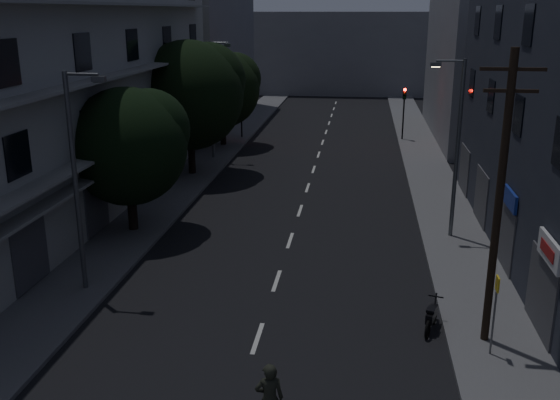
# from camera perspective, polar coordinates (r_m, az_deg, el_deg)

# --- Properties ---
(ground) EXTENTS (160.00, 160.00, 0.00)m
(ground) POSITION_cam_1_polar(r_m,az_deg,el_deg) (37.66, 2.61, 1.34)
(ground) COLOR black
(ground) RESTS_ON ground
(sidewalk_left) EXTENTS (3.00, 90.00, 0.15)m
(sidewalk_left) POSITION_cam_1_polar(r_m,az_deg,el_deg) (38.97, -8.45, 1.82)
(sidewalk_left) COLOR #565659
(sidewalk_left) RESTS_ON ground
(sidewalk_right) EXTENTS (3.00, 90.00, 0.15)m
(sidewalk_right) POSITION_cam_1_polar(r_m,az_deg,el_deg) (37.77, 14.01, 1.01)
(sidewalk_right) COLOR #565659
(sidewalk_right) RESTS_ON ground
(lane_markings) EXTENTS (0.15, 60.50, 0.01)m
(lane_markings) POSITION_cam_1_polar(r_m,az_deg,el_deg) (43.69, 3.33, 3.53)
(lane_markings) COLOR beige
(lane_markings) RESTS_ON ground
(building_left) EXTENTS (7.00, 36.00, 14.00)m
(building_left) POSITION_cam_1_polar(r_m,az_deg,el_deg) (32.95, -20.00, 10.51)
(building_left) COLOR #9E9E99
(building_left) RESTS_ON ground
(building_far_left) EXTENTS (6.00, 20.00, 16.00)m
(building_far_left) POSITION_cam_1_polar(r_m,az_deg,el_deg) (61.07, -6.96, 14.83)
(building_far_left) COLOR slate
(building_far_left) RESTS_ON ground
(building_far_right) EXTENTS (6.00, 20.00, 13.00)m
(building_far_right) POSITION_cam_1_polar(r_m,az_deg,el_deg) (54.01, 17.48, 12.34)
(building_far_right) COLOR slate
(building_far_right) RESTS_ON ground
(building_far_end) EXTENTS (24.00, 8.00, 10.00)m
(building_far_end) POSITION_cam_1_polar(r_m,az_deg,el_deg) (81.37, 5.53, 13.25)
(building_far_end) COLOR slate
(building_far_end) RESTS_ON ground
(tree_near) EXTENTS (5.44, 5.44, 6.71)m
(tree_near) POSITION_cam_1_polar(r_m,az_deg,el_deg) (29.47, -13.63, 5.18)
(tree_near) COLOR black
(tree_near) RESTS_ON sidewalk_left
(tree_mid) EXTENTS (6.76, 6.76, 8.32)m
(tree_mid) POSITION_cam_1_polar(r_m,az_deg,el_deg) (39.47, -8.20, 9.83)
(tree_mid) COLOR black
(tree_mid) RESTS_ON sidewalk_left
(tree_far) EXTENTS (5.75, 5.75, 7.11)m
(tree_far) POSITION_cam_1_polar(r_m,az_deg,el_deg) (48.25, -5.24, 10.31)
(tree_far) COLOR black
(tree_far) RESTS_ON sidewalk_left
(traffic_signal_far_right) EXTENTS (0.28, 0.37, 4.10)m
(traffic_signal_far_right) POSITION_cam_1_polar(r_m,az_deg,el_deg) (51.17, 11.28, 8.73)
(traffic_signal_far_right) COLOR black
(traffic_signal_far_right) RESTS_ON sidewalk_right
(traffic_signal_far_left) EXTENTS (0.28, 0.37, 4.10)m
(traffic_signal_far_left) POSITION_cam_1_polar(r_m,az_deg,el_deg) (51.21, -3.57, 9.03)
(traffic_signal_far_left) COLOR black
(traffic_signal_far_left) RESTS_ON sidewalk_left
(street_lamp_left_near) EXTENTS (1.51, 0.25, 8.00)m
(street_lamp_left_near) POSITION_cam_1_polar(r_m,az_deg,el_deg) (23.27, -18.02, 2.39)
(street_lamp_left_near) COLOR #515458
(street_lamp_left_near) RESTS_ON sidewalk_left
(street_lamp_right) EXTENTS (1.51, 0.25, 8.00)m
(street_lamp_right) POSITION_cam_1_polar(r_m,az_deg,el_deg) (28.75, 15.74, 5.25)
(street_lamp_right) COLOR #595D61
(street_lamp_right) RESTS_ON sidewalk_right
(street_lamp_left_far) EXTENTS (1.51, 0.25, 8.00)m
(street_lamp_left_far) POSITION_cam_1_polar(r_m,az_deg,el_deg) (43.79, -6.11, 9.60)
(street_lamp_left_far) COLOR slate
(street_lamp_left_far) RESTS_ON sidewalk_left
(utility_pole) EXTENTS (1.80, 0.24, 9.00)m
(utility_pole) POSITION_cam_1_polar(r_m,az_deg,el_deg) (19.48, 19.43, 0.34)
(utility_pole) COLOR black
(utility_pole) RESTS_ON sidewalk_right
(bus_stop_sign) EXTENTS (0.06, 0.35, 2.52)m
(bus_stop_sign) POSITION_cam_1_polar(r_m,az_deg,el_deg) (19.68, 19.11, -8.75)
(bus_stop_sign) COLOR #595B60
(bus_stop_sign) RESTS_ON sidewalk_right
(motorcycle) EXTENTS (0.71, 1.67, 1.10)m
(motorcycle) POSITION_cam_1_polar(r_m,az_deg,el_deg) (21.44, 13.67, -10.41)
(motorcycle) COLOR black
(motorcycle) RESTS_ON ground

